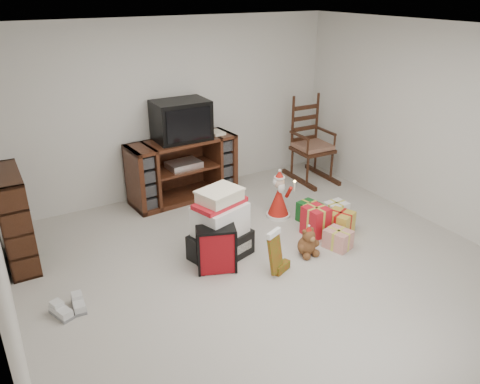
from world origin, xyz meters
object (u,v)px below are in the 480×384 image
at_px(crt_television, 181,120).
at_px(rocking_chair, 310,150).
at_px(tv_stand, 183,169).
at_px(teddy_bear, 307,243).
at_px(red_suitcase, 216,249).
at_px(mrs_claus_figurine, 223,232).
at_px(sneaker_pair, 70,308).
at_px(gift_cluster, 326,221).
at_px(bookshelf, 14,221).
at_px(gift_pile, 220,228).
at_px(santa_figurine, 279,199).

bearing_deg(crt_television, rocking_chair, -8.33).
relative_size(tv_stand, teddy_bear, 4.75).
height_order(red_suitcase, teddy_bear, red_suitcase).
bearing_deg(red_suitcase, tv_stand, 97.09).
bearing_deg(tv_stand, red_suitcase, -108.26).
bearing_deg(teddy_bear, red_suitcase, 167.73).
xyz_separation_m(tv_stand, mrs_claus_figurine, (-0.21, -1.62, -0.20)).
relative_size(teddy_bear, mrs_claus_figurine, 0.53).
bearing_deg(sneaker_pair, gift_cluster, -10.30).
bearing_deg(tv_stand, mrs_claus_figurine, -102.37).
bearing_deg(mrs_claus_figurine, bookshelf, 155.96).
height_order(rocking_chair, red_suitcase, rocking_chair).
bearing_deg(mrs_claus_figurine, gift_pile, -130.37).
bearing_deg(red_suitcase, crt_television, 96.64).
relative_size(red_suitcase, santa_figurine, 0.91).
height_order(rocking_chair, santa_figurine, rocking_chair).
bearing_deg(tv_stand, gift_cluster, -63.01).
bearing_deg(gift_cluster, mrs_claus_figurine, 170.71).
relative_size(rocking_chair, red_suitcase, 2.26).
distance_m(rocking_chair, santa_figurine, 1.52).
xyz_separation_m(tv_stand, bookshelf, (-2.29, -0.69, 0.07)).
bearing_deg(sneaker_pair, mrs_claus_figurine, -2.64).
xyz_separation_m(teddy_bear, mrs_claus_figurine, (-0.81, 0.56, 0.10)).
bearing_deg(gift_cluster, rocking_chair, 59.57).
relative_size(mrs_claus_figurine, crt_television, 0.85).
distance_m(rocking_chair, mrs_claus_figurine, 2.64).
xyz_separation_m(mrs_claus_figurine, sneaker_pair, (-1.80, -0.27, -0.20)).
relative_size(red_suitcase, teddy_bear, 1.81).
relative_size(tv_stand, bookshelf, 1.48).
height_order(red_suitcase, gift_cluster, red_suitcase).
bearing_deg(crt_television, red_suitcase, -103.61).
distance_m(bookshelf, gift_cluster, 3.65).
distance_m(tv_stand, rocking_chair, 2.08).
relative_size(red_suitcase, crt_television, 0.81).
distance_m(gift_pile, red_suitcase, 0.31).
bearing_deg(santa_figurine, bookshelf, 170.73).
xyz_separation_m(rocking_chair, teddy_bear, (-1.46, -1.88, -0.32)).
xyz_separation_m(tv_stand, teddy_bear, (0.60, -2.17, -0.30)).
bearing_deg(tv_stand, santa_figurine, -59.61).
bearing_deg(red_suitcase, sneaker_pair, -161.69).
height_order(mrs_claus_figurine, gift_cluster, mrs_claus_figurine).
relative_size(mrs_claus_figurine, sneaker_pair, 1.86).
distance_m(tv_stand, bookshelf, 2.39).
relative_size(gift_cluster, crt_television, 1.28).
relative_size(tv_stand, gift_cluster, 1.67).
height_order(gift_pile, mrs_claus_figurine, gift_pile).
xyz_separation_m(rocking_chair, mrs_claus_figurine, (-2.27, -1.33, -0.23)).
height_order(bookshelf, santa_figurine, bookshelf).
bearing_deg(gift_cluster, tv_stand, 121.94).
xyz_separation_m(gift_pile, gift_cluster, (1.43, -0.13, -0.22)).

